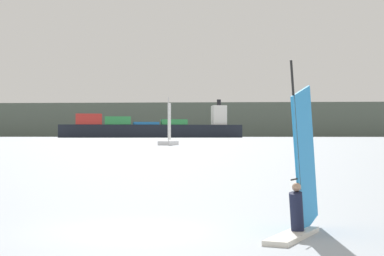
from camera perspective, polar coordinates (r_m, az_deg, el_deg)
The scene contains 5 objects.
ground_plane at distance 17.20m, azimuth -4.73°, elevation -8.86°, with size 4000.00×4000.00×0.00m, color #9EA8B2.
windsurfer at distance 16.57m, azimuth 9.27°, elevation -5.46°, with size 1.42×3.62×4.33m.
cargo_ship at distance 642.61m, azimuth -3.70°, elevation -0.01°, with size 176.67×68.04×37.59m.
distant_headland at distance 1075.81m, azimuth -3.00°, elevation 0.59°, with size 899.77×219.76×50.27m, color #4C564C.
small_sailboat at distance 160.56m, azimuth -2.05°, elevation -1.17°, with size 3.96×8.18×11.75m.
Camera 1 is at (3.68, -16.62, 2.47)m, focal length 61.68 mm.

